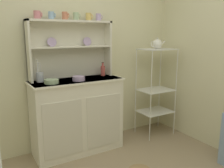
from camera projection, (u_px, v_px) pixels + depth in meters
wall_back at (64, 50)px, 2.97m from camera, size 3.84×0.05×2.50m
hutch_cabinet at (77, 115)px, 2.94m from camera, size 1.11×0.45×0.92m
hutch_shelf_unit at (70, 45)px, 2.90m from camera, size 1.03×0.18×0.70m
bakers_rack at (156, 83)px, 3.41m from camera, size 0.48×0.36×1.25m
cup_rose_0 at (37, 15)px, 2.61m from camera, size 0.09×0.08×0.09m
cup_sky_1 at (51, 15)px, 2.68m from camera, size 0.08×0.07×0.09m
cup_terracotta_2 at (65, 16)px, 2.76m from camera, size 0.08×0.07×0.09m
cup_sage_3 at (76, 16)px, 2.83m from camera, size 0.08×0.07×0.09m
cup_gold_4 at (89, 17)px, 2.92m from camera, size 0.08×0.07×0.09m
cup_lilac_5 at (99, 17)px, 2.98m from camera, size 0.08×0.07×0.09m
bowl_mixing_large at (51, 81)px, 2.62m from camera, size 0.16×0.16×0.05m
bowl_floral_medium at (79, 78)px, 2.78m from camera, size 0.15×0.15×0.05m
jam_bottle at (103, 70)px, 3.11m from camera, size 0.06×0.06×0.18m
utensil_jar at (40, 77)px, 2.70m from camera, size 0.08×0.08×0.25m
porcelain_teapot at (157, 44)px, 3.29m from camera, size 0.22×0.13×0.16m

